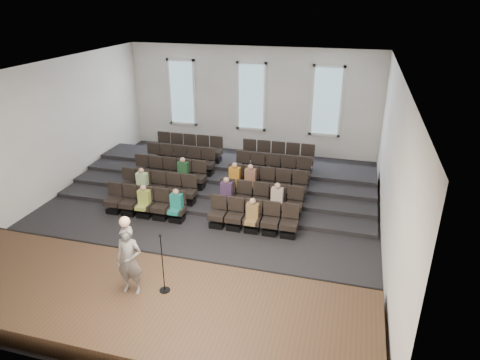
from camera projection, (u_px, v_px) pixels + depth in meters
name	position (u px, v px, depth m)	size (l,w,h in m)	color
ground	(203.00, 215.00, 15.04)	(14.00, 14.00, 0.00)	black
ceiling	(197.00, 71.00, 13.02)	(12.00, 14.00, 0.02)	white
wall_back	(252.00, 101.00, 20.23)	(12.00, 0.04, 5.00)	white
wall_front	(68.00, 271.00, 7.83)	(12.00, 0.04, 5.00)	white
wall_left	(44.00, 134.00, 15.49)	(0.04, 14.00, 5.00)	white
wall_right	(393.00, 166.00, 12.58)	(0.04, 14.00, 5.00)	white
stage	(132.00, 302.00, 10.43)	(11.80, 3.60, 0.50)	#3E2C1A
stage_lip	(162.00, 262.00, 11.99)	(11.80, 0.06, 0.52)	black
risers	(229.00, 176.00, 17.76)	(11.80, 4.80, 0.60)	black
seating_rows	(216.00, 181.00, 16.12)	(6.80, 4.70, 1.67)	black
windows	(251.00, 97.00, 20.09)	(8.44, 0.10, 3.24)	white
audience	(209.00, 189.00, 15.08)	(5.45, 2.64, 1.10)	#9BAB44
speaker	(129.00, 260.00, 10.09)	(0.65, 0.42, 1.77)	slate
mic_stand	(163.00, 274.00, 10.27)	(0.27, 0.27, 1.59)	black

